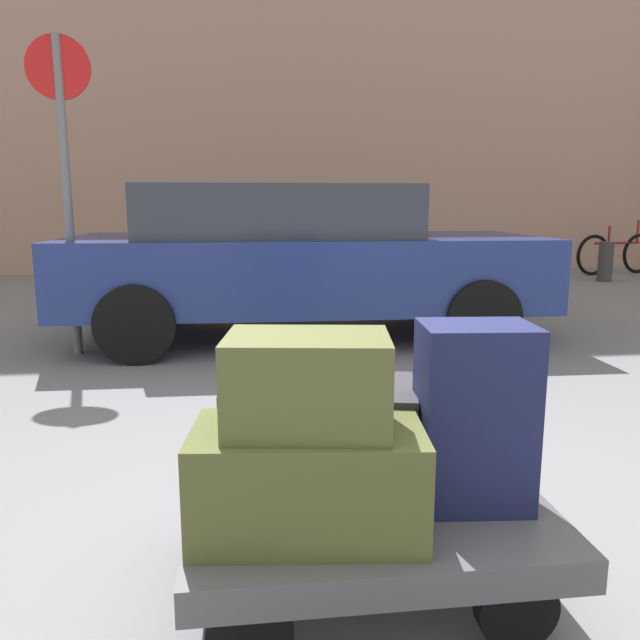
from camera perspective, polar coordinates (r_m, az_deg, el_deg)
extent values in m
plane|color=slate|center=(2.24, 4.16, -23.61)|extent=(60.00, 60.00, 0.00)
cube|color=tan|center=(12.90, 4.21, 26.66)|extent=(24.00, 1.20, 9.65)
cube|color=#4C4C51|center=(2.09, 4.27, -17.04)|extent=(1.12, 0.87, 0.10)
cylinder|color=black|center=(2.52, 11.71, -16.55)|extent=(0.24, 0.06, 0.24)
cylinder|color=black|center=(2.05, 17.52, -23.82)|extent=(0.24, 0.06, 0.24)
cylinder|color=black|center=(2.40, -6.66, -17.82)|extent=(0.24, 0.06, 0.24)
cylinder|color=black|center=(1.90, -6.45, -26.36)|extent=(0.24, 0.06, 0.24)
cube|color=#4C5128|center=(1.81, -1.12, -14.42)|extent=(0.68, 0.42, 0.31)
cube|color=#2D2D33|center=(2.14, 0.12, -10.11)|extent=(0.68, 0.48, 0.33)
cube|color=#191E47|center=(1.98, 13.92, -8.47)|extent=(0.36, 0.28, 0.57)
cube|color=#4C5128|center=(1.71, -1.15, -5.73)|extent=(0.48, 0.36, 0.26)
cube|color=navy|center=(5.88, -1.38, 4.58)|extent=(4.34, 1.89, 0.64)
cube|color=#2D333D|center=(5.83, -3.89, 9.93)|extent=(2.44, 1.63, 0.46)
cylinder|color=black|center=(7.00, 9.73, 2.77)|extent=(0.64, 0.23, 0.64)
cylinder|color=black|center=(5.41, 14.55, 0.28)|extent=(0.64, 0.23, 0.64)
cylinder|color=black|center=(6.81, -13.95, 2.39)|extent=(0.64, 0.23, 0.64)
cylinder|color=black|center=(5.16, -16.50, -0.31)|extent=(0.64, 0.23, 0.64)
torus|color=black|center=(12.05, 23.74, 5.47)|extent=(0.72, 0.22, 0.72)
torus|color=black|center=(12.79, 27.14, 5.45)|extent=(0.72, 0.22, 0.72)
cylinder|color=maroon|center=(12.40, 25.57, 6.38)|extent=(0.99, 0.26, 0.04)
cylinder|color=maroon|center=(12.25, 24.96, 7.10)|extent=(0.05, 0.05, 0.30)
cylinder|color=maroon|center=(12.71, 27.08, 7.24)|extent=(0.05, 0.05, 0.40)
cylinder|color=#383838|center=(9.94, 9.46, 5.09)|extent=(0.23, 0.23, 0.64)
cylinder|color=#383838|center=(10.36, 16.09, 5.04)|extent=(0.23, 0.23, 0.64)
cylinder|color=#383838|center=(11.20, 24.68, 4.87)|extent=(0.23, 0.23, 0.64)
cylinder|color=slate|center=(5.54, -22.10, 10.07)|extent=(0.07, 0.07, 2.56)
cylinder|color=red|center=(5.64, -22.88, 20.56)|extent=(0.50, 0.02, 0.50)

